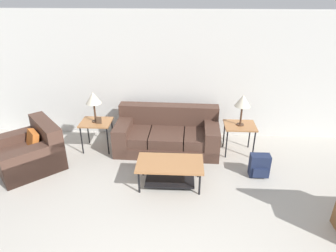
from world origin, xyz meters
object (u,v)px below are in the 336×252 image
object	(u,v)px
table_lamp_right	(243,101)
backpack	(259,166)
table_lamp_left	(93,99)
armchair	(31,152)
side_table_right	(240,128)
side_table_left	(96,124)
couch	(168,135)
coffee_table	(170,168)

from	to	relation	value
table_lamp_right	backpack	distance (m)	1.20
table_lamp_left	backpack	world-z (taller)	table_lamp_left
armchair	side_table_right	size ratio (longest dim) A/B	2.42
backpack	side_table_right	bearing A→B (deg)	107.43
side_table_left	backpack	bearing A→B (deg)	-14.48
couch	table_lamp_left	distance (m)	1.60
table_lamp_left	table_lamp_right	distance (m)	2.78
coffee_table	table_lamp_left	bearing A→B (deg)	143.32
couch	table_lamp_right	xyz separation A→B (m)	(1.39, -0.10, 0.79)
armchair	table_lamp_right	xyz separation A→B (m)	(3.82, 0.69, 0.79)
side_table_left	table_lamp_right	distance (m)	2.83
side_table_left	backpack	size ratio (longest dim) A/B	1.47
side_table_right	table_lamp_left	size ratio (longest dim) A/B	0.99
armchair	coffee_table	bearing A→B (deg)	-9.60
table_lamp_right	couch	bearing A→B (deg)	175.97
table_lamp_right	side_table_right	bearing A→B (deg)	0.00
backpack	couch	bearing A→B (deg)	151.71
couch	side_table_left	distance (m)	1.42
side_table_left	table_lamp_right	bearing A→B (deg)	0.00
table_lamp_left	backpack	size ratio (longest dim) A/B	1.48
armchair	side_table_left	distance (m)	1.27
side_table_right	armchair	bearing A→B (deg)	-169.82
couch	side_table_left	world-z (taller)	couch
couch	table_lamp_left	world-z (taller)	table_lamp_left
side_table_right	table_lamp_right	world-z (taller)	table_lamp_right
couch	backpack	size ratio (longest dim) A/B	4.98
side_table_left	armchair	bearing A→B (deg)	-146.61
coffee_table	side_table_right	xyz separation A→B (m)	(1.28, 1.12, 0.22)
coffee_table	table_lamp_left	world-z (taller)	table_lamp_left
armchair	side_table_left	xyz separation A→B (m)	(1.04, 0.69, 0.26)
coffee_table	side_table_right	bearing A→B (deg)	41.00
couch	armchair	world-z (taller)	couch
armchair	coffee_table	size ratio (longest dim) A/B	1.35
couch	armchair	size ratio (longest dim) A/B	1.40
couch	armchair	bearing A→B (deg)	-162.14
table_lamp_left	backpack	distance (m)	3.25
side_table_left	coffee_table	bearing A→B (deg)	-36.68
armchair	table_lamp_left	distance (m)	1.48
coffee_table	side_table_right	size ratio (longest dim) A/B	1.79
table_lamp_left	table_lamp_right	xyz separation A→B (m)	(2.78, 0.00, 0.00)
couch	table_lamp_right	size ratio (longest dim) A/B	3.37
side_table_left	table_lamp_left	size ratio (longest dim) A/B	0.99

